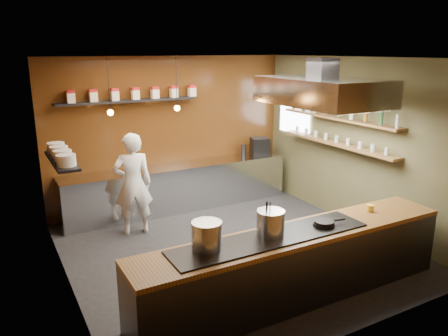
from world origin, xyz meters
TOP-DOWN VIEW (x-y plane):
  - floor at (0.00, 0.00)m, footprint 5.00×5.00m
  - back_wall at (0.00, 2.50)m, footprint 5.00×0.00m
  - left_wall at (-2.50, 0.00)m, footprint 0.00×5.00m
  - right_wall at (2.50, 0.00)m, footprint 0.00×5.00m
  - ceiling at (0.00, 0.00)m, footprint 5.00×5.00m
  - window_pane at (2.45, 1.70)m, footprint 0.00×1.00m
  - prep_counter at (0.00, 2.17)m, footprint 4.60×0.65m
  - pass_counter at (-0.00, -1.60)m, footprint 4.40×0.72m
  - tin_shelf at (-0.90, 2.36)m, footprint 2.60×0.26m
  - plate_shelf at (-2.34, 1.00)m, footprint 0.30×1.40m
  - bottle_shelf_upper at (2.34, 0.30)m, footprint 0.26×2.80m
  - bottle_shelf_lower at (2.34, 0.30)m, footprint 0.26×2.80m
  - extractor_hood at (1.30, -0.40)m, footprint 1.20×2.00m
  - pendant_left at (-1.40, 1.70)m, footprint 0.10×0.10m
  - pendant_right at (-0.20, 1.70)m, footprint 0.10×0.10m
  - storage_tins at (-0.75, 2.36)m, footprint 2.43×0.13m
  - plate_stacks at (-2.34, 1.00)m, footprint 0.26×1.16m
  - bottles at (2.34, 0.30)m, footprint 0.06×2.66m
  - wine_glasses at (2.34, 0.30)m, footprint 0.07×2.37m
  - stockpot_large at (-1.24, -1.54)m, footprint 0.41×0.41m
  - stockpot_small at (-0.39, -1.56)m, footprint 0.44×0.44m
  - utensil_crock at (-0.40, -1.51)m, footprint 0.19×0.19m
  - frying_pan at (0.39, -1.64)m, footprint 0.44×0.27m
  - butter_jar at (1.34, -1.51)m, footprint 0.13×0.13m
  - espresso_machine at (1.92, 2.19)m, footprint 0.45×0.44m
  - chef at (-1.17, 1.42)m, footprint 0.71×0.53m

SIDE VIEW (x-z plane):
  - floor at x=0.00m, z-range 0.00..0.00m
  - prep_counter at x=0.00m, z-range 0.00..0.90m
  - pass_counter at x=0.00m, z-range 0.00..0.94m
  - chef at x=-1.17m, z-range 0.00..1.79m
  - butter_jar at x=1.34m, z-range 0.92..1.01m
  - frying_pan at x=0.39m, z-range 0.94..1.01m
  - utensil_crock at x=-0.40m, z-range 0.94..1.13m
  - espresso_machine at x=1.92m, z-range 0.90..1.27m
  - stockpot_small at x=-0.39m, z-range 0.94..1.26m
  - stockpot_large at x=-1.24m, z-range 0.94..1.27m
  - bottle_shelf_lower at x=2.34m, z-range 1.43..1.47m
  - back_wall at x=0.00m, z-range -1.00..4.00m
  - left_wall at x=-2.50m, z-range -1.00..4.00m
  - right_wall at x=2.50m, z-range -1.00..4.00m
  - wine_glasses at x=2.34m, z-range 1.47..1.60m
  - plate_shelf at x=-2.34m, z-range 1.53..1.57m
  - plate_stacks at x=-2.34m, z-range 1.57..1.73m
  - window_pane at x=2.45m, z-range 1.40..2.40m
  - bottle_shelf_upper at x=2.34m, z-range 1.90..1.94m
  - bottles at x=2.34m, z-range 1.94..2.18m
  - pendant_left at x=-1.40m, z-range 1.68..2.63m
  - pendant_right at x=-0.20m, z-range 1.68..2.63m
  - tin_shelf at x=-0.90m, z-range 2.18..2.22m
  - storage_tins at x=-0.75m, z-range 2.22..2.44m
  - extractor_hood at x=1.30m, z-range 2.15..2.87m
  - ceiling at x=0.00m, z-range 3.00..3.00m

